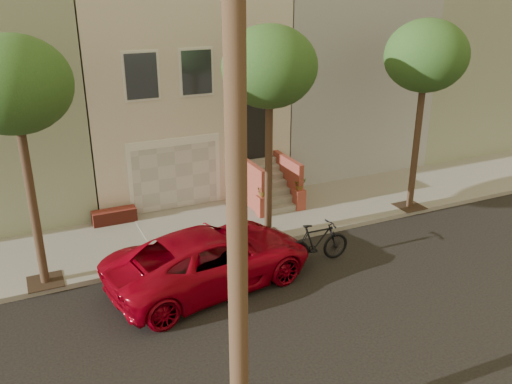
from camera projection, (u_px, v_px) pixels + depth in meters
name	position (u px, v px, depth m)	size (l,w,h in m)	color
ground	(302.00, 313.00, 13.03)	(90.00, 90.00, 0.00)	black
sidewalk	(221.00, 226.00, 17.51)	(40.00, 3.70, 0.15)	gray
house_row	(164.00, 86.00, 21.14)	(33.10, 11.70, 7.00)	beige
tree_left	(13.00, 87.00, 12.24)	(2.70, 2.57, 6.30)	#2D2116
tree_mid	(269.00, 68.00, 14.78)	(2.70, 2.57, 6.30)	#2D2116
tree_right	(426.00, 57.00, 16.94)	(2.70, 2.57, 6.30)	#2D2116
pickup_truck	(211.00, 258.00, 14.02)	(2.53, 5.49, 1.53)	maroon
motorcycle	(317.00, 243.00, 15.17)	(0.58, 2.04, 1.23)	black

